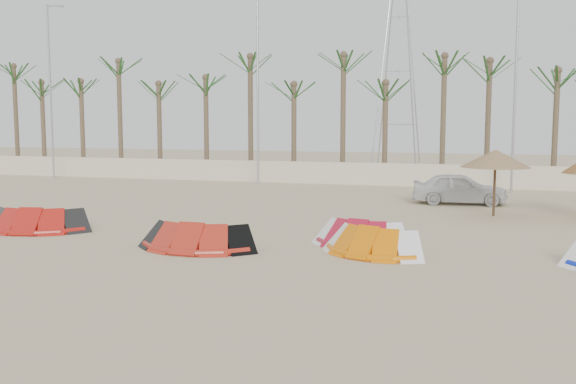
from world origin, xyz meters
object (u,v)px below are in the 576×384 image
(kite_red_left, at_px, (41,218))
(car, at_px, (459,188))
(kite_orange, at_px, (373,239))
(parasol_left, at_px, (495,159))
(kite_red_mid, at_px, (200,234))
(kite_red_right, at_px, (361,232))

(kite_red_left, xyz_separation_m, car, (13.65, 11.31, 0.29))
(kite_orange, height_order, parasol_left, parasol_left)
(kite_red_mid, xyz_separation_m, kite_red_right, (4.51, 1.80, -0.00))
(kite_red_mid, xyz_separation_m, kite_orange, (5.04, 0.70, -0.00))
(kite_orange, height_order, car, car)
(kite_red_left, distance_m, kite_red_right, 11.11)
(kite_red_right, relative_size, kite_orange, 0.94)
(kite_orange, xyz_separation_m, car, (2.02, 11.94, 0.29))
(kite_red_left, xyz_separation_m, kite_red_right, (11.10, 0.47, -0.00))
(kite_orange, bearing_deg, car, 80.40)
(kite_red_mid, distance_m, parasol_left, 12.67)
(kite_red_right, bearing_deg, kite_orange, -64.58)
(kite_red_left, relative_size, parasol_left, 1.41)
(kite_red_right, distance_m, car, 11.14)
(kite_red_mid, relative_size, car, 0.85)
(kite_orange, xyz_separation_m, parasol_left, (3.45, 8.53, 1.87))
(kite_red_left, relative_size, kite_red_mid, 1.08)
(kite_red_left, height_order, car, car)
(kite_red_left, relative_size, kite_orange, 1.13)
(kite_red_left, height_order, kite_red_mid, same)
(car, bearing_deg, kite_red_mid, 147.17)
(kite_red_right, xyz_separation_m, kite_orange, (0.52, -1.10, 0.00))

